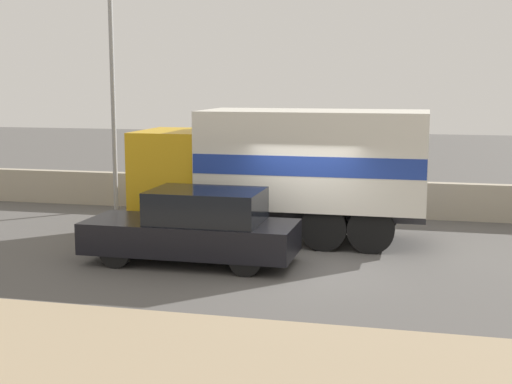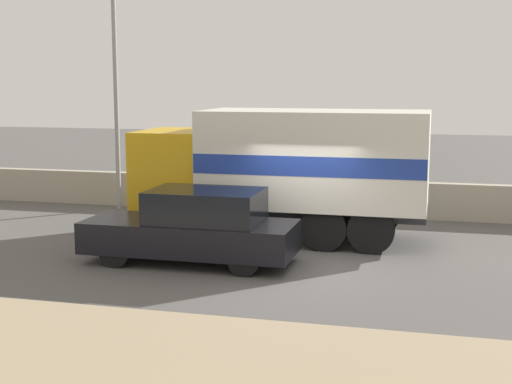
# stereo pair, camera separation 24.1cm
# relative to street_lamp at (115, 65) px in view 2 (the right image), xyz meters

# --- Properties ---
(ground_plane) EXTENTS (80.00, 80.00, 0.00)m
(ground_plane) POSITION_rel_street_lamp_xyz_m (6.57, -5.44, -4.40)
(ground_plane) COLOR #514F4C
(dirt_shoulder_foreground) EXTENTS (60.00, 4.21, 0.04)m
(dirt_shoulder_foreground) POSITION_rel_street_lamp_xyz_m (6.57, -11.17, -4.38)
(dirt_shoulder_foreground) COLOR #9E896B
(dirt_shoulder_foreground) RESTS_ON ground_plane
(stone_wall_backdrop) EXTENTS (60.00, 0.35, 1.05)m
(stone_wall_backdrop) POSITION_rel_street_lamp_xyz_m (6.57, 0.69, -3.88)
(stone_wall_backdrop) COLOR #A39984
(stone_wall_backdrop) RESTS_ON ground_plane
(street_lamp) EXTENTS (0.56, 0.28, 7.68)m
(street_lamp) POSITION_rel_street_lamp_xyz_m (0.00, 0.00, 0.00)
(street_lamp) COLOR gray
(street_lamp) RESTS_ON ground_plane
(box_truck) EXTENTS (7.18, 2.49, 3.21)m
(box_truck) POSITION_rel_street_lamp_xyz_m (5.91, -2.87, -2.54)
(box_truck) COLOR gold
(box_truck) RESTS_ON ground_plane
(car_hatchback) EXTENTS (4.58, 1.73, 1.62)m
(car_hatchback) POSITION_rel_street_lamp_xyz_m (4.47, -5.71, -3.61)
(car_hatchback) COLOR black
(car_hatchback) RESTS_ON ground_plane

